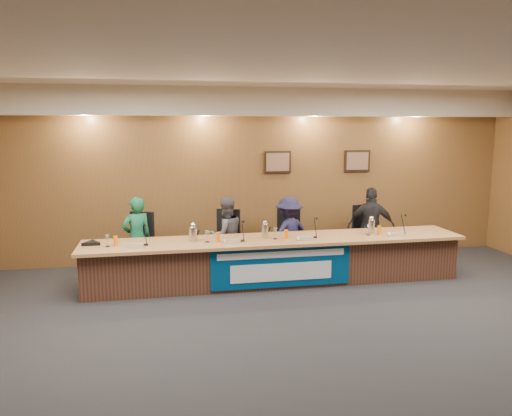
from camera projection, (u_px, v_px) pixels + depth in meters
The scene contains 39 objects.
floor at pixel (322, 345), 5.82m from camera, with size 10.00×10.00×0.00m, color black.
ceiling at pixel (329, 62), 5.30m from camera, with size 10.00×8.00×0.04m, color silver.
wall_back at pixel (257, 175), 9.44m from camera, with size 10.00×0.04×3.20m, color brown.
soffit at pixel (259, 102), 8.98m from camera, with size 10.00×0.50×0.50m, color beige.
dais_body at pixel (275, 262), 8.09m from camera, with size 6.00×0.80×0.70m, color #49291C.
dais_top at pixel (276, 240), 7.98m from camera, with size 6.10×0.95×0.05m, color #AA7645.
banner at pixel (282, 267), 7.68m from camera, with size 2.20×0.02×0.65m, color navy.
banner_text_upper at pixel (282, 254), 7.64m from camera, with size 2.00×0.01×0.10m, color silver.
banner_text_lower at pixel (282, 272), 7.68m from camera, with size 1.60×0.01×0.28m, color silver.
wall_photo_left at pixel (278, 162), 9.44m from camera, with size 0.52×0.04×0.42m, color black.
wall_photo_right at pixel (357, 161), 9.74m from camera, with size 0.52×0.04×0.42m, color black.
panelist_a at pixel (137, 238), 8.28m from camera, with size 0.50×0.33×1.37m, color #125C3B.
panelist_b at pixel (226, 236), 8.56m from camera, with size 0.65×0.50×1.33m, color #4C4A50.
panelist_c at pixel (289, 234), 8.78m from camera, with size 0.84×0.48×1.30m, color #1A193A.
panelist_d at pixel (371, 227), 9.06m from camera, with size 0.84×0.35×1.44m, color black.
office_chair_a at pixel (138, 249), 8.41m from camera, with size 0.48×0.48×0.08m, color black.
office_chair_b at pixel (225, 245), 8.69m from camera, with size 0.48×0.48×0.08m, color black.
office_chair_c at pixel (287, 242), 8.90m from camera, with size 0.48×0.48×0.08m, color black.
office_chair_d at pixel (368, 238), 9.19m from camera, with size 0.48×0.48×0.08m, color black.
nameplate_a at pixel (135, 245), 7.31m from camera, with size 0.24×0.06×0.09m, color white.
microphone_a at pixel (146, 245), 7.50m from camera, with size 0.07×0.07×0.02m, color black.
juice_glass_a at pixel (116, 241), 7.46m from camera, with size 0.06×0.06×0.15m, color orange.
water_glass_a at pixel (107, 241), 7.40m from camera, with size 0.08×0.08×0.18m, color silver.
nameplate_b at pixel (233, 241), 7.60m from camera, with size 0.24×0.06×0.09m, color white.
microphone_b at pixel (243, 241), 7.76m from camera, with size 0.07×0.07×0.02m, color black.
juice_glass_b at pixel (218, 237), 7.70m from camera, with size 0.06×0.06×0.15m, color orange.
water_glass_b at pixel (207, 236), 7.69m from camera, with size 0.08×0.08×0.18m, color silver.
nameplate_c at pixel (306, 238), 7.78m from camera, with size 0.24×0.06×0.09m, color white.
microphone_c at pixel (314, 237), 8.02m from camera, with size 0.07×0.07×0.02m, color black.
juice_glass_c at pixel (286, 234), 7.92m from camera, with size 0.06×0.06×0.15m, color orange.
water_glass_c at pixel (275, 234), 7.90m from camera, with size 0.08×0.08×0.18m, color silver.
nameplate_d at pixel (397, 234), 8.11m from camera, with size 0.24×0.06×0.09m, color white.
microphone_d at pixel (402, 233), 8.32m from camera, with size 0.07×0.07×0.02m, color black.
juice_glass_d at pixel (379, 230), 8.22m from camera, with size 0.06×0.06×0.15m, color orange.
water_glass_d at pixel (369, 230), 8.18m from camera, with size 0.08×0.08×0.18m, color silver.
carafe_left at pixel (193, 234), 7.75m from camera, with size 0.13×0.13×0.23m, color silver.
carafe_mid at pixel (265, 231), 7.96m from camera, with size 0.11×0.11×0.23m, color silver.
carafe_right at pixel (371, 227), 8.31m from camera, with size 0.11×0.11×0.23m, color silver.
speakerphone at pixel (92, 243), 7.53m from camera, with size 0.32×0.32×0.05m, color black.
Camera 1 is at (-1.81, -5.24, 2.52)m, focal length 35.00 mm.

